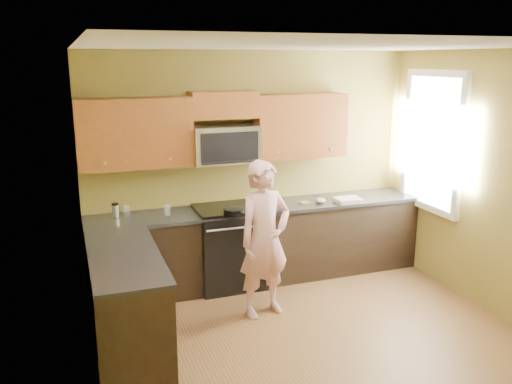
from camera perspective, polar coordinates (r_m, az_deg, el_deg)
name	(u,v)px	position (r m, az deg, el deg)	size (l,w,h in m)	color
floor	(324,348)	(5.20, 7.22, -16.12)	(4.00, 4.00, 0.00)	brown
ceiling	(334,46)	(4.51, 8.30, 15.12)	(4.00, 4.00, 0.00)	white
wall_back	(252,165)	(6.47, -0.43, 2.85)	(4.00, 4.00, 0.00)	olive
wall_front	(505,305)	(3.15, 24.93, -10.81)	(4.00, 4.00, 0.00)	olive
wall_left	(87,232)	(4.18, -17.51, -4.10)	(4.00, 4.00, 0.00)	olive
wall_right	(510,189)	(5.85, 25.39, 0.29)	(4.00, 4.00, 0.00)	olive
cabinet_back_run	(260,245)	(6.44, 0.47, -5.61)	(4.00, 0.60, 0.88)	black
cabinet_left_run	(126,305)	(5.09, -13.64, -11.57)	(0.60, 1.60, 0.88)	black
countertop_back	(261,208)	(6.29, 0.51, -1.69)	(4.00, 0.62, 0.04)	black
countertop_left	(124,257)	(4.91, -13.83, -6.70)	(0.62, 1.60, 0.04)	black
stove	(229,246)	(6.28, -2.89, -5.79)	(0.76, 0.65, 0.95)	black
microwave	(225,162)	(6.14, -3.34, 3.18)	(0.76, 0.40, 0.42)	silver
upper_cab_left	(137,167)	(5.98, -12.58, 2.56)	(1.22, 0.33, 0.75)	brown
upper_cab_right	(299,157)	(6.49, 4.56, 3.75)	(1.12, 0.33, 0.75)	brown
upper_cab_over_mw	(223,105)	(6.08, -3.52, 9.26)	(0.76, 0.33, 0.30)	brown
window	(433,142)	(6.67, 18.30, 5.10)	(0.06, 1.06, 1.66)	white
woman	(265,239)	(5.47, 0.92, -5.06)	(0.59, 0.39, 1.63)	#D96C72
frying_pan	(235,213)	(5.90, -2.30, -2.26)	(0.24, 0.42, 0.05)	black
butter_tub	(259,211)	(6.10, 0.33, -1.98)	(0.13, 0.13, 0.10)	yellow
toast_slice	(305,203)	(6.42, 5.22, -1.16)	(0.11, 0.11, 0.01)	#B27F47
napkin_a	(265,206)	(6.18, 1.02, -1.49)	(0.11, 0.12, 0.06)	silver
napkin_b	(321,201)	(6.45, 6.88, -0.91)	(0.12, 0.13, 0.07)	silver
dish_towel	(348,200)	(6.54, 9.78, -0.86)	(0.30, 0.24, 0.05)	silver
travel_mug	(116,218)	(6.03, -14.69, -2.65)	(0.07, 0.07, 0.16)	silver
glass_a	(167,210)	(5.98, -9.44, -1.92)	(0.07, 0.07, 0.12)	silver
glass_b	(127,211)	(6.04, -13.57, -1.96)	(0.07, 0.07, 0.12)	silver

